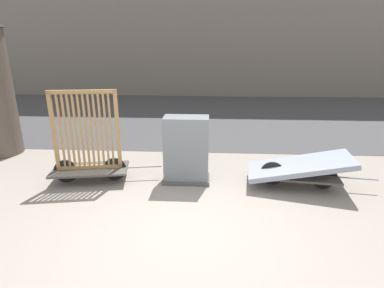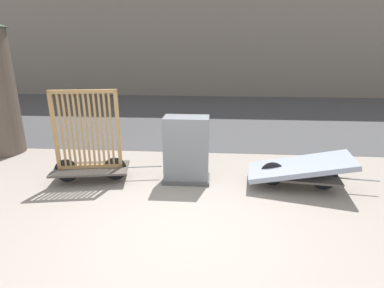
% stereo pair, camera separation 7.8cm
% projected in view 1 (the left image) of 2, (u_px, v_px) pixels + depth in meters
% --- Properties ---
extents(ground_plane, '(60.00, 60.00, 0.00)m').
position_uv_depth(ground_plane, '(185.00, 232.00, 4.45)').
color(ground_plane, gray).
extents(road_strip, '(56.00, 9.70, 0.01)m').
position_uv_depth(road_strip, '(202.00, 114.00, 12.43)').
color(road_strip, '#424244').
rests_on(road_strip, ground_plane).
extents(bike_cart_with_bedframe, '(2.22, 0.99, 1.86)m').
position_uv_depth(bike_cart_with_bedframe, '(89.00, 151.00, 5.96)').
color(bike_cart_with_bedframe, '#4C4742').
rests_on(bike_cart_with_bedframe, ground_plane).
extents(bike_cart_with_mattress, '(2.43, 1.15, 0.70)m').
position_uv_depth(bike_cart_with_mattress, '(299.00, 168.00, 5.80)').
color(bike_cart_with_mattress, '#4C4742').
rests_on(bike_cart_with_mattress, ground_plane).
extents(utility_cabinet, '(0.94, 0.54, 1.34)m').
position_uv_depth(utility_cabinet, '(186.00, 152.00, 5.97)').
color(utility_cabinet, '#4C4C4C').
rests_on(utility_cabinet, ground_plane).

